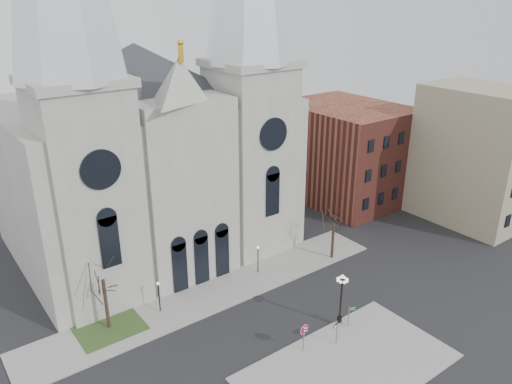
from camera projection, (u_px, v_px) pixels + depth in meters
ground at (282, 350)px, 43.70m from camera, size 160.00×160.00×0.00m
sidewalk_near at (348, 367)px, 41.63m from camera, size 18.00×10.00×0.14m
sidewalk_far at (215, 293)px, 51.84m from camera, size 40.00×6.00×0.14m
grass_patch at (109, 328)px, 46.46m from camera, size 6.00×5.00×0.18m
cathedral at (150, 98)px, 53.74m from camera, size 33.00×26.66×54.00m
bg_building_brick at (344, 152)px, 74.08m from camera, size 14.00×18.00×14.00m
bg_building_tan at (476, 156)px, 65.90m from camera, size 10.00×14.00×18.00m
tree_left at (103, 277)px, 44.40m from camera, size 3.20×3.20×7.50m
tree_right at (334, 224)px, 57.04m from camera, size 3.20×3.20×6.00m
ped_lamp_left at (159, 292)px, 48.03m from camera, size 0.32×0.32×3.26m
ped_lamp_right at (258, 255)px, 54.70m from camera, size 0.32×0.32×3.26m
stop_sign at (304, 332)px, 42.80m from camera, size 0.92×0.33×2.67m
globe_lamp at (341, 294)px, 45.65m from camera, size 1.49×1.49×5.33m
one_way_sign at (337, 329)px, 43.79m from camera, size 0.98×0.10×2.24m
street_name_sign at (349, 314)px, 46.17m from camera, size 0.64×0.30×2.14m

